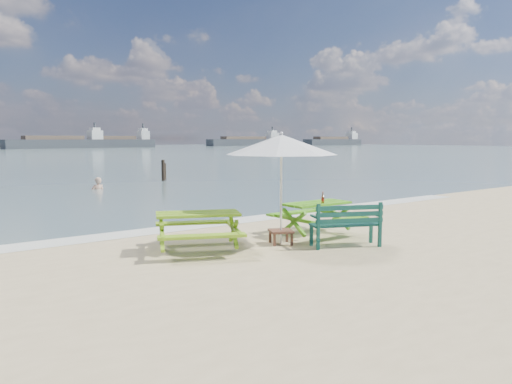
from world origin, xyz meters
TOP-DOWN VIEW (x-y plane):
  - foam_strip at (0.00, 4.60)m, footprint 22.00×0.90m
  - picnic_table_left at (-1.97, 1.95)m, footprint 2.34×2.43m
  - picnic_table_right at (1.23, 1.74)m, footprint 1.67×1.86m
  - park_bench at (0.83, 0.44)m, footprint 1.58×1.08m
  - side_table at (-0.15, 1.45)m, footprint 0.65×0.65m
  - patio_umbrella at (-0.15, 1.45)m, footprint 3.25×3.25m
  - beer_bottle at (1.21, 1.52)m, footprint 0.07×0.07m
  - swimmer at (0.84, 15.78)m, footprint 0.66×0.47m
  - mooring_pilings at (5.59, 18.52)m, footprint 0.58×0.78m
  - cargo_ships at (60.85, 121.42)m, footprint 142.70×29.02m

SIDE VIEW (x-z plane):
  - swimmer at x=0.84m, z-range -1.15..0.56m
  - foam_strip at x=0.00m, z-range 0.00..0.01m
  - side_table at x=-0.15m, z-range 0.01..0.33m
  - park_bench at x=0.83m, z-range -0.18..0.75m
  - picnic_table_right at x=1.23m, z-range -0.02..0.78m
  - picnic_table_left at x=-1.97m, z-range -0.02..0.80m
  - mooring_pilings at x=5.59m, z-range -0.24..1.12m
  - beer_bottle at x=1.21m, z-range 0.75..1.02m
  - cargo_ships at x=60.85m, z-range -1.02..3.38m
  - patio_umbrella at x=-0.15m, z-range 0.99..3.41m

